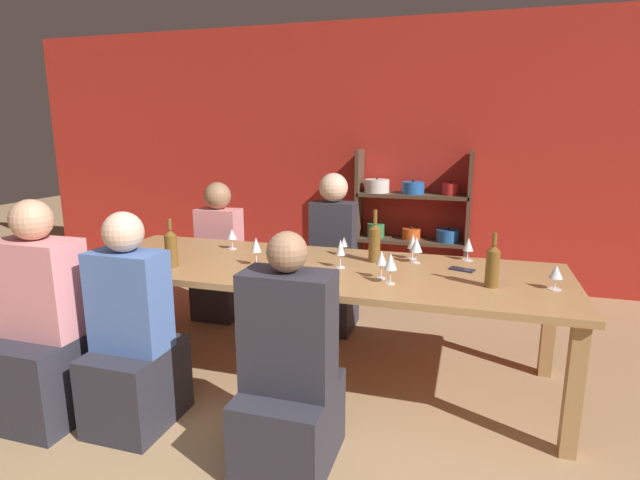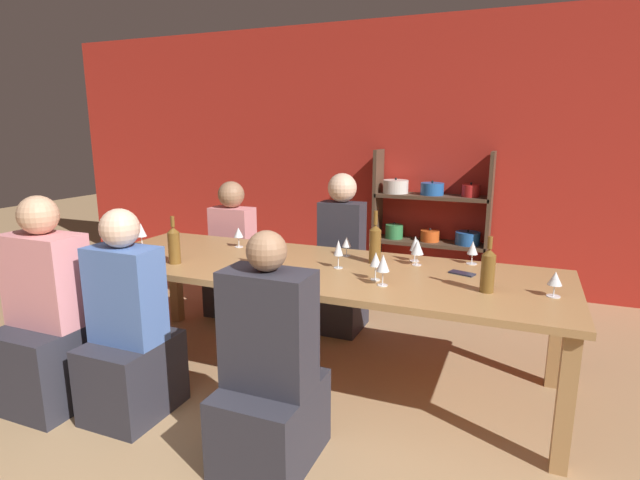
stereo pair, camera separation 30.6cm
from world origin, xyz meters
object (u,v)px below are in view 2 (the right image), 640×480
(wine_glass_empty_d, at_px, (141,230))
(wine_glass_red_c, at_px, (473,249))
(wine_glass_red_b, at_px, (383,264))
(person_near_c, at_px, (52,330))
(wine_bottle_green, at_px, (375,243))
(wine_glass_white_d, at_px, (338,249))
(wine_glass_empty_c, at_px, (347,242))
(person_far_a, at_px, (341,271))
(dining_table, at_px, (314,276))
(cell_phone, at_px, (462,273))
(wine_bottle_dark, at_px, (174,245))
(wine_glass_white_a, at_px, (256,244))
(shelf_unit, at_px, (429,233))
(wine_glass_empty_b, at_px, (238,233))
(wine_glass_white_b, at_px, (277,254))
(wine_glass_empty_a, at_px, (417,247))
(person_near_a, at_px, (130,341))
(person_near_b, at_px, (270,382))
(wine_bottle_amber, at_px, (488,270))
(wine_glass_empty_e, at_px, (376,260))
(wine_glass_white_c, at_px, (415,244))
(person_far_b, at_px, (234,264))
(wine_glass_red_a, at_px, (555,279))

(wine_glass_empty_d, height_order, wine_glass_red_c, wine_glass_empty_d)
(wine_glass_red_b, bearing_deg, person_near_c, -160.24)
(wine_bottle_green, bearing_deg, wine_glass_white_d, -131.09)
(wine_glass_empty_c, bearing_deg, person_far_a, 113.48)
(dining_table, xyz_separation_m, wine_glass_empty_d, (-1.41, 0.01, 0.19))
(wine_glass_red_b, distance_m, cell_phone, 0.57)
(wine_bottle_dark, height_order, wine_glass_white_a, wine_bottle_dark)
(shelf_unit, relative_size, dining_table, 0.46)
(wine_glass_empty_b, xyz_separation_m, wine_glass_white_d, (0.89, -0.25, 0.02))
(wine_bottle_green, bearing_deg, wine_glass_empty_d, -173.17)
(wine_glass_white_a, xyz_separation_m, wine_glass_red_b, (0.88, -0.13, -0.01))
(wine_glass_white_b, height_order, person_far_a, person_far_a)
(wine_glass_empty_a, bearing_deg, wine_glass_empty_b, -179.82)
(person_near_a, xyz_separation_m, person_near_b, (0.93, -0.07, -0.02))
(wine_bottle_green, relative_size, wine_bottle_dark, 1.11)
(dining_table, xyz_separation_m, wine_bottle_amber, (1.07, -0.12, 0.19))
(dining_table, xyz_separation_m, wine_glass_red_c, (0.93, 0.44, 0.17))
(wine_glass_empty_e, xyz_separation_m, wine_glass_white_c, (0.12, 0.51, -0.01))
(wine_glass_white_b, distance_m, cell_phone, 1.14)
(person_far_b, bearing_deg, wine_bottle_amber, 156.63)
(wine_glass_white_a, bearing_deg, person_near_b, -57.08)
(shelf_unit, distance_m, wine_bottle_amber, 2.39)
(person_near_b, height_order, person_near_c, person_near_c)
(wine_glass_empty_e, xyz_separation_m, wine_glass_red_c, (0.48, 0.58, -0.02))
(wine_glass_empty_e, xyz_separation_m, person_far_a, (-0.56, 0.97, -0.39))
(person_near_b, bearing_deg, wine_glass_empty_b, 126.83)
(wine_glass_empty_c, height_order, person_far_b, person_far_b)
(wine_bottle_dark, bearing_deg, wine_bottle_green, 22.76)
(wine_bottle_amber, xyz_separation_m, wine_glass_empty_d, (-2.47, 0.13, -0.00))
(wine_glass_red_b, bearing_deg, cell_phone, 46.25)
(dining_table, bearing_deg, person_near_a, -133.67)
(dining_table, height_order, wine_glass_empty_e, wine_glass_empty_e)
(wine_glass_white_a, distance_m, person_far_b, 1.29)
(wine_bottle_green, xyz_separation_m, person_far_b, (-1.47, 0.61, -0.45))
(wine_glass_empty_a, relative_size, wine_glass_empty_b, 1.16)
(wine_glass_red_c, xyz_separation_m, person_near_b, (-0.79, -1.33, -0.44))
(wine_glass_empty_c, bearing_deg, wine_glass_empty_a, -5.46)
(wine_glass_empty_c, relative_size, person_near_b, 0.12)
(wine_glass_empty_a, xyz_separation_m, wine_glass_red_c, (0.33, 0.17, -0.02))
(wine_glass_white_a, relative_size, wine_glass_empty_d, 1.06)
(wine_bottle_amber, bearing_deg, person_near_a, -159.30)
(wine_glass_red_a, xyz_separation_m, cell_phone, (-0.50, 0.24, -0.09))
(wine_bottle_amber, bearing_deg, cell_phone, 118.92)
(wine_glass_red_a, height_order, wine_glass_white_b, wine_glass_white_b)
(wine_bottle_dark, bearing_deg, wine_glass_empty_c, 31.91)
(wine_glass_empty_b, distance_m, wine_glass_empty_c, 0.83)
(wine_glass_empty_e, bearing_deg, dining_table, 162.18)
(shelf_unit, distance_m, wine_glass_empty_e, 2.30)
(wine_bottle_dark, relative_size, wine_glass_red_b, 1.74)
(wine_glass_empty_c, bearing_deg, wine_glass_white_b, -121.25)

